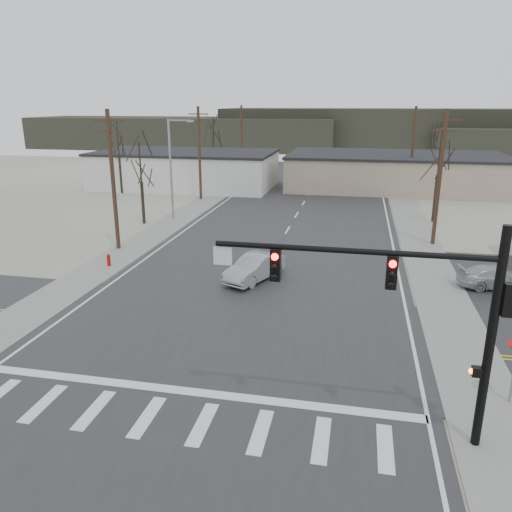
{
  "coord_description": "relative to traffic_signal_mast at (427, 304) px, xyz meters",
  "views": [
    {
      "loc": [
        5.68,
        -20.73,
        10.46
      ],
      "look_at": [
        0.55,
        4.09,
        2.6
      ],
      "focal_mm": 35.0,
      "sensor_mm": 36.0,
      "label": 1
    }
  ],
  "objects": [
    {
      "name": "tree_right_far",
      "position": [
        7.11,
        58.2,
        0.91
      ],
      "size": [
        3.52,
        3.52,
        7.84
      ],
      "color": "#332A1F",
      "rests_on": "ground"
    },
    {
      "name": "sidewalk_right",
      "position": [
        2.71,
        26.2,
        -4.64
      ],
      "size": [
        3.0,
        90.0,
        0.06
      ],
      "primitive_type": "cube",
      "color": "gray",
      "rests_on": "ground"
    },
    {
      "name": "streetlight_main",
      "position": [
        -18.69,
        28.2,
        0.41
      ],
      "size": [
        2.4,
        0.25,
        9.0
      ],
      "color": "gray",
      "rests_on": "ground"
    },
    {
      "name": "upole_left_d",
      "position": [
        -19.39,
        58.2,
        0.55
      ],
      "size": [
        2.2,
        0.3,
        10.0
      ],
      "color": "#402C1E",
      "rests_on": "ground"
    },
    {
      "name": "sidewalk_left",
      "position": [
        -18.49,
        26.2,
        -4.64
      ],
      "size": [
        3.0,
        90.0,
        0.06
      ],
      "primitive_type": "cube",
      "color": "gray",
      "rests_on": "ground"
    },
    {
      "name": "fire_hydrant",
      "position": [
        -18.09,
        14.2,
        -4.22
      ],
      "size": [
        0.24,
        0.24,
        0.87
      ],
      "color": "#A50C0C",
      "rests_on": "ground"
    },
    {
      "name": "car_far_a",
      "position": [
        -1.95,
        48.34,
        -3.9
      ],
      "size": [
        2.99,
        5.33,
        1.46
      ],
      "primitive_type": "imported",
      "rotation": [
        0.0,
        0.0,
        2.94
      ],
      "color": "black",
      "rests_on": "main_road"
    },
    {
      "name": "upole_right_b",
      "position": [
        3.61,
        46.2,
        0.55
      ],
      "size": [
        2.2,
        0.3,
        10.0
      ],
      "color": "#402C1E",
      "rests_on": "ground"
    },
    {
      "name": "hill_center",
      "position": [
        7.11,
        102.2,
        -0.17
      ],
      "size": [
        80.0,
        18.0,
        9.0
      ],
      "primitive_type": "cube",
      "color": "#333026",
      "rests_on": "ground"
    },
    {
      "name": "main_road",
      "position": [
        -7.89,
        21.2,
        -4.65
      ],
      "size": [
        18.0,
        110.0,
        0.05
      ],
      "primitive_type": "cube",
      "color": "#27282A",
      "rests_on": "ground"
    },
    {
      "name": "cross_road",
      "position": [
        -7.89,
        6.2,
        -4.65
      ],
      "size": [
        90.0,
        10.0,
        0.04
      ],
      "primitive_type": "cube",
      "color": "#27282A",
      "rests_on": "ground"
    },
    {
      "name": "upole_right_a",
      "position": [
        3.61,
        24.2,
        0.55
      ],
      "size": [
        2.2,
        0.3,
        10.0
      ],
      "color": "#402C1E",
      "rests_on": "ground"
    },
    {
      "name": "car_parked_silver",
      "position": [
        6.01,
        15.13,
        -4.0
      ],
      "size": [
        4.63,
        2.53,
        1.27
      ],
      "primitive_type": "imported",
      "rotation": [
        0.0,
        0.0,
        1.75
      ],
      "color": "#A5AAAF",
      "rests_on": "parking_lot"
    },
    {
      "name": "tree_left_near",
      "position": [
        -20.89,
        26.2,
        0.55
      ],
      "size": [
        3.3,
        3.3,
        7.35
      ],
      "color": "#332A1F",
      "rests_on": "ground"
    },
    {
      "name": "car_far_b",
      "position": [
        -8.05,
        64.72,
        -3.97
      ],
      "size": [
        2.47,
        4.11,
        1.31
      ],
      "primitive_type": "imported",
      "rotation": [
        0.0,
        0.0,
        -0.26
      ],
      "color": "black",
      "rests_on": "main_road"
    },
    {
      "name": "ground",
      "position": [
        -7.89,
        6.2,
        -4.67
      ],
      "size": [
        140.0,
        140.0,
        0.0
      ],
      "primitive_type": "plane",
      "color": "#B7B8B4",
      "rests_on": "ground"
    },
    {
      "name": "building_right_far",
      "position": [
        2.11,
        50.2,
        -2.52
      ],
      "size": [
        26.3,
        14.3,
        4.3
      ],
      "color": "tan",
      "rests_on": "ground"
    },
    {
      "name": "sedan_crossing",
      "position": [
        -8.09,
        13.57,
        -3.86
      ],
      "size": [
        3.36,
        4.95,
        1.54
      ],
      "primitive_type": "imported",
      "rotation": [
        0.0,
        0.0,
        -0.41
      ],
      "color": "gray",
      "rests_on": "main_road"
    },
    {
      "name": "building_left_far",
      "position": [
        -23.89,
        46.2,
        -2.42
      ],
      "size": [
        22.3,
        12.3,
        4.5
      ],
      "color": "silver",
      "rests_on": "ground"
    },
    {
      "name": "tree_left_mid",
      "position": [
        -29.89,
        40.2,
        1.61
      ],
      "size": [
        3.96,
        3.96,
        8.82
      ],
      "color": "#332A1F",
      "rests_on": "ground"
    },
    {
      "name": "tree_left_far",
      "position": [
        -21.89,
        52.2,
        1.61
      ],
      "size": [
        3.96,
        3.96,
        8.82
      ],
      "color": "#332A1F",
      "rests_on": "ground"
    },
    {
      "name": "traffic_signal_mast",
      "position": [
        0.0,
        0.0,
        0.0
      ],
      "size": [
        8.95,
        0.43,
        7.2
      ],
      "color": "black",
      "rests_on": "ground"
    },
    {
      "name": "tree_right_mid",
      "position": [
        4.61,
        32.2,
        1.26
      ],
      "size": [
        3.74,
        3.74,
        8.33
      ],
      "color": "#332A1F",
      "rests_on": "ground"
    },
    {
      "name": "upole_left_b",
      "position": [
        -19.39,
        18.2,
        0.55
      ],
      "size": [
        2.2,
        0.3,
        10.0
      ],
      "color": "#402C1E",
      "rests_on": "ground"
    },
    {
      "name": "upole_left_c",
      "position": [
        -19.39,
        38.2,
        0.55
      ],
      "size": [
        2.2,
        0.3,
        10.0
      ],
      "color": "#402C1E",
      "rests_on": "ground"
    },
    {
      "name": "hill_left",
      "position": [
        -42.89,
        98.2,
        -1.17
      ],
      "size": [
        70.0,
        18.0,
        7.0
      ],
      "primitive_type": "cube",
      "color": "#333026",
      "rests_on": "ground"
    }
  ]
}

